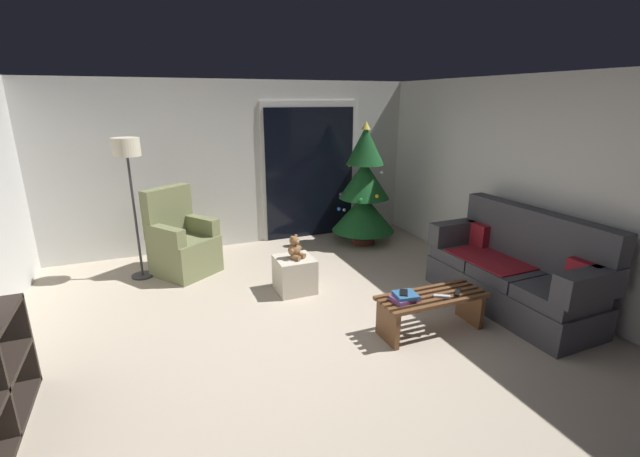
# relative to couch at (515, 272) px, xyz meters

# --- Properties ---
(ground_plane) EXTENTS (7.00, 7.00, 0.00)m
(ground_plane) POSITION_rel_couch_xyz_m (-2.32, 0.27, -0.40)
(ground_plane) COLOR #B2A38E
(wall_back) EXTENTS (5.72, 0.12, 2.50)m
(wall_back) POSITION_rel_couch_xyz_m (-2.32, 3.33, 0.85)
(wall_back) COLOR silver
(wall_back) RESTS_ON ground
(wall_right) EXTENTS (0.12, 6.00, 2.50)m
(wall_right) POSITION_rel_couch_xyz_m (0.54, 0.27, 0.85)
(wall_right) COLOR silver
(wall_right) RESTS_ON ground
(patio_door_frame) EXTENTS (1.60, 0.02, 2.20)m
(patio_door_frame) POSITION_rel_couch_xyz_m (-1.16, 3.26, 0.70)
(patio_door_frame) COLOR silver
(patio_door_frame) RESTS_ON ground
(patio_door_glass) EXTENTS (1.50, 0.02, 2.10)m
(patio_door_glass) POSITION_rel_couch_xyz_m (-1.16, 3.24, 0.65)
(patio_door_glass) COLOR black
(patio_door_glass) RESTS_ON ground
(couch) EXTENTS (0.82, 1.96, 1.08)m
(couch) POSITION_rel_couch_xyz_m (0.00, 0.00, 0.00)
(couch) COLOR #3D3D42
(couch) RESTS_ON ground
(coffee_table) EXTENTS (1.10, 0.40, 0.39)m
(coffee_table) POSITION_rel_couch_xyz_m (-1.18, -0.12, -0.14)
(coffee_table) COLOR brown
(coffee_table) RESTS_ON ground
(remote_silver) EXTENTS (0.16, 0.12, 0.02)m
(remote_silver) POSITION_rel_couch_xyz_m (-1.13, -0.20, 0.01)
(remote_silver) COLOR #ADADB2
(remote_silver) RESTS_ON coffee_table
(remote_black) EXTENTS (0.14, 0.14, 0.02)m
(remote_black) POSITION_rel_couch_xyz_m (-0.93, -0.19, 0.01)
(remote_black) COLOR black
(remote_black) RESTS_ON coffee_table
(book_stack) EXTENTS (0.26, 0.22, 0.07)m
(book_stack) POSITION_rel_couch_xyz_m (-1.49, -0.12, 0.03)
(book_stack) COLOR #6B3D7A
(book_stack) RESTS_ON coffee_table
(cell_phone) EXTENTS (0.14, 0.16, 0.01)m
(cell_phone) POSITION_rel_couch_xyz_m (-1.50, -0.11, 0.07)
(cell_phone) COLOR black
(cell_phone) RESTS_ON book_stack
(christmas_tree) EXTENTS (0.98, 0.98, 1.91)m
(christmas_tree) POSITION_rel_couch_xyz_m (-0.54, 2.54, 0.45)
(christmas_tree) COLOR #4C1E19
(christmas_tree) RESTS_ON ground
(armchair) EXTENTS (0.95, 0.95, 1.13)m
(armchair) POSITION_rel_couch_xyz_m (-3.30, 2.39, 0.00)
(armchair) COLOR olive
(armchair) RESTS_ON ground
(floor_lamp) EXTENTS (0.32, 0.32, 1.78)m
(floor_lamp) POSITION_rel_couch_xyz_m (-3.82, 2.44, 1.11)
(floor_lamp) COLOR #2D2D30
(floor_lamp) RESTS_ON ground
(ottoman) EXTENTS (0.44, 0.44, 0.42)m
(ottoman) POSITION_rel_couch_xyz_m (-2.12, 1.28, -0.19)
(ottoman) COLOR beige
(ottoman) RESTS_ON ground
(teddy_bear_chestnut) EXTENTS (0.21, 0.22, 0.29)m
(teddy_bear_chestnut) POSITION_rel_couch_xyz_m (-2.11, 1.27, 0.14)
(teddy_bear_chestnut) COLOR brown
(teddy_bear_chestnut) RESTS_ON ottoman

